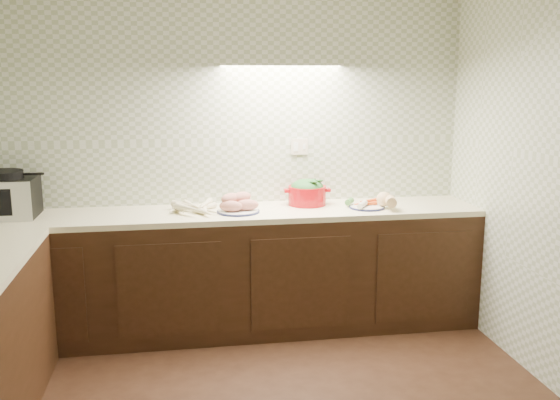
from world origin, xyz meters
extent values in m
cube|color=#9AA784|center=(0.00, 1.78, 1.30)|extent=(3.60, 0.05, 2.60)
cube|color=#9AA784|center=(0.00, -1.78, 1.30)|extent=(3.60, 0.05, 2.60)
cube|color=beige|center=(0.55, 1.79, 1.32)|extent=(0.13, 0.01, 0.12)
cube|color=black|center=(0.00, 1.50, 0.43)|extent=(3.60, 0.60, 0.86)
cube|color=#F7E8C0|center=(0.00, 1.50, 0.88)|extent=(3.60, 0.60, 0.04)
cube|color=black|center=(-1.56, 1.57, 1.03)|extent=(0.45, 0.34, 0.27)
cylinder|color=black|center=(-1.56, 1.57, 1.19)|extent=(0.29, 0.29, 0.05)
cone|color=beige|center=(-0.29, 1.44, 0.92)|extent=(0.20, 0.17, 0.04)
cone|color=beige|center=(-0.26, 1.40, 0.93)|extent=(0.07, 0.21, 0.06)
cone|color=beige|center=(-0.37, 1.54, 0.93)|extent=(0.18, 0.23, 0.05)
cone|color=beige|center=(-0.23, 1.52, 0.92)|extent=(0.14, 0.21, 0.05)
cone|color=beige|center=(-0.40, 1.41, 0.92)|extent=(0.07, 0.23, 0.05)
cone|color=beige|center=(-0.40, 1.47, 0.93)|extent=(0.16, 0.21, 0.05)
cone|color=beige|center=(-0.22, 1.44, 0.93)|extent=(0.17, 0.18, 0.05)
cone|color=beige|center=(-0.23, 1.43, 0.94)|extent=(0.09, 0.21, 0.04)
cone|color=beige|center=(-0.21, 1.57, 0.95)|extent=(0.16, 0.25, 0.04)
cone|color=beige|center=(-0.39, 1.48, 0.95)|extent=(0.14, 0.19, 0.05)
cone|color=beige|center=(-0.34, 1.48, 0.95)|extent=(0.18, 0.19, 0.05)
cylinder|color=#171C46|center=(0.04, 1.45, 0.91)|extent=(0.30, 0.30, 0.01)
cylinder|color=white|center=(0.04, 1.45, 0.91)|extent=(0.29, 0.29, 0.02)
ellipsoid|color=tan|center=(-0.01, 1.41, 0.96)|extent=(0.18, 0.13, 0.08)
ellipsoid|color=tan|center=(0.10, 1.43, 0.96)|extent=(0.18, 0.13, 0.08)
ellipsoid|color=tan|center=(0.03, 1.50, 0.96)|extent=(0.18, 0.13, 0.08)
ellipsoid|color=tan|center=(-0.01, 1.47, 1.00)|extent=(0.18, 0.13, 0.08)
ellipsoid|color=tan|center=(0.07, 1.50, 1.00)|extent=(0.18, 0.13, 0.08)
cylinder|color=black|center=(0.03, 1.62, 0.93)|extent=(0.14, 0.14, 0.05)
sphere|color=maroon|center=(0.01, 1.62, 0.97)|extent=(0.07, 0.07, 0.07)
sphere|color=beige|center=(0.05, 1.63, 0.96)|extent=(0.04, 0.04, 0.04)
cylinder|color=#AC0B11|center=(0.58, 1.62, 0.97)|extent=(0.30, 0.30, 0.14)
cube|color=#AC0B11|center=(0.42, 1.63, 1.01)|extent=(0.04, 0.06, 0.02)
cube|color=#AC0B11|center=(0.74, 1.62, 1.01)|extent=(0.04, 0.06, 0.02)
ellipsoid|color=#2D7232|center=(0.58, 1.62, 1.03)|extent=(0.25, 0.25, 0.14)
cylinder|color=#171C46|center=(0.99, 1.44, 0.91)|extent=(0.26, 0.26, 0.01)
cylinder|color=white|center=(0.99, 1.44, 0.91)|extent=(0.25, 0.25, 0.02)
cone|color=#E94D1B|center=(0.98, 1.44, 0.93)|extent=(0.14, 0.11, 0.03)
cone|color=#E94D1B|center=(0.96, 1.48, 0.93)|extent=(0.14, 0.11, 0.03)
cone|color=#E94D1B|center=(0.96, 1.46, 0.93)|extent=(0.15, 0.08, 0.03)
cone|color=#E94D1B|center=(0.98, 1.45, 0.95)|extent=(0.14, 0.10, 0.03)
cylinder|color=silver|center=(0.95, 1.41, 0.94)|extent=(0.12, 0.16, 0.04)
cylinder|color=#386E2D|center=(0.88, 1.52, 0.94)|extent=(0.09, 0.11, 0.04)
camera|label=1|loc=(-0.37, -2.86, 1.86)|focal=40.00mm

